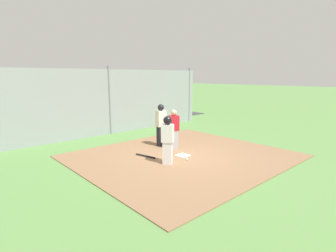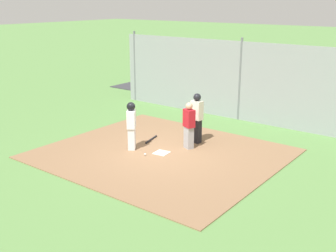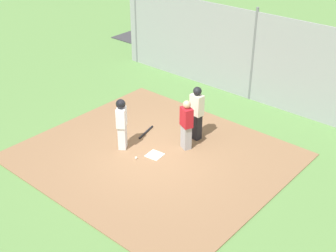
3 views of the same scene
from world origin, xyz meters
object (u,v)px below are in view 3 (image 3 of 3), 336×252
at_px(runner, 122,121).
at_px(baseball, 136,158).
at_px(home_plate, 155,155).
at_px(parked_car_silver, 186,27).
at_px(parked_car_blue, 305,55).
at_px(baseball_bat, 146,132).
at_px(umpire, 197,112).
at_px(catcher, 186,124).

relative_size(runner, baseball, 21.56).
height_order(home_plate, parked_car_silver, parked_car_silver).
bearing_deg(runner, parked_car_blue, 48.16).
distance_m(baseball_bat, parked_car_silver, 9.51).
relative_size(runner, parked_car_silver, 0.36).
xyz_separation_m(runner, parked_car_silver, (5.01, -9.21, -0.32)).
bearing_deg(baseball_bat, umpire, 104.79).
xyz_separation_m(umpire, baseball_bat, (1.39, 0.77, -0.88)).
bearing_deg(parked_car_blue, umpire, 90.86).
relative_size(baseball, parked_car_silver, 0.02).
distance_m(home_plate, baseball, 0.56).
height_order(catcher, runner, runner).
distance_m(catcher, baseball_bat, 1.70).
bearing_deg(catcher, parked_car_blue, -154.69).
relative_size(umpire, runner, 1.09).
distance_m(baseball_bat, baseball, 1.52).
relative_size(baseball_bat, baseball, 11.55).
bearing_deg(parked_car_silver, umpire, 138.58).
height_order(catcher, baseball_bat, catcher).
distance_m(umpire, parked_car_silver, 9.69).
relative_size(umpire, parked_car_silver, 0.39).
relative_size(home_plate, parked_car_silver, 0.10).
distance_m(baseball, parked_car_silver, 11.02).
bearing_deg(parked_car_silver, home_plate, 131.93).
xyz_separation_m(runner, baseball, (-0.73, 0.19, -0.87)).
distance_m(umpire, runner, 2.28).
height_order(umpire, parked_car_silver, umpire).
bearing_deg(parked_car_silver, baseball, 129.30).
bearing_deg(umpire, runner, -28.51).
bearing_deg(runner, baseball, -49.33).
bearing_deg(home_plate, catcher, -114.39).
height_order(catcher, parked_car_silver, catcher).
xyz_separation_m(parked_car_blue, parked_car_silver, (6.17, 0.26, 0.00)).
height_order(home_plate, baseball, baseball).
relative_size(catcher, umpire, 0.90).
bearing_deg(parked_car_silver, baseball_bat, 129.15).
bearing_deg(parked_car_blue, parked_car_silver, 2.21).
bearing_deg(umpire, home_plate, -4.23).
xyz_separation_m(runner, parked_car_blue, (-1.16, -9.47, -0.32)).
relative_size(catcher, runner, 0.98).
xyz_separation_m(baseball_bat, parked_car_silver, (4.93, -8.12, 0.55)).
bearing_deg(home_plate, baseball_bat, -35.97).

